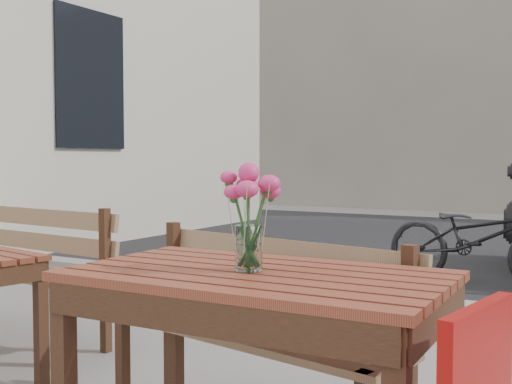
% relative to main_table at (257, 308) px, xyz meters
% --- Properties ---
extents(street, '(30.00, 8.12, 0.12)m').
position_rel_main_table_xyz_m(street, '(-0.01, 4.91, -0.62)').
color(street, black).
rests_on(street, ground).
extents(main_table, '(1.29, 0.77, 0.78)m').
position_rel_main_table_xyz_m(main_table, '(0.00, 0.00, 0.00)').
color(main_table, '#5A2A17').
rests_on(main_table, ground).
extents(main_bench, '(1.45, 0.66, 0.87)m').
position_rel_main_table_xyz_m(main_bench, '(-0.24, 0.47, -0.13)').
color(main_bench, olive).
rests_on(main_bench, ground).
extents(main_vase, '(0.20, 0.20, 0.37)m').
position_rel_main_table_xyz_m(main_vase, '(-0.03, -0.01, 0.36)').
color(main_vase, white).
rests_on(main_vase, main_table).
extents(second_bench, '(1.47, 0.55, 0.89)m').
position_rel_main_table_xyz_m(second_bench, '(-2.27, 0.96, -0.11)').
color(second_bench, olive).
rests_on(second_bench, ground).
extents(bicycle, '(1.76, 0.81, 0.89)m').
position_rel_main_table_xyz_m(bicycle, '(-0.07, 4.18, -0.21)').
color(bicycle, black).
rests_on(bicycle, ground).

